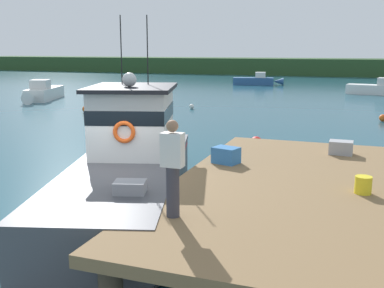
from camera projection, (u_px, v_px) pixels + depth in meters
name	position (u px, v px, depth m)	size (l,w,h in m)	color
ground_plane	(116.00, 213.00, 11.27)	(200.00, 200.00, 0.00)	#1E4C5B
dock	(322.00, 192.00, 9.45)	(6.00, 9.00, 1.20)	#4C3D2D
main_fishing_boat	(129.00, 167.00, 11.66)	(4.72, 9.91, 4.80)	#4C4C51
crate_single_by_cleat	(226.00, 155.00, 11.25)	(0.60, 0.44, 0.39)	#3370B2
crate_stack_near_edge	(341.00, 148.00, 12.19)	(0.60, 0.44, 0.36)	#9E9EA3
bait_bucket	(363.00, 185.00, 8.90)	(0.32, 0.32, 0.34)	yellow
deckhand_by_the_boat	(173.00, 167.00, 7.54)	(0.36, 0.22, 1.63)	#383842
moored_boat_near_channel	(380.00, 89.00, 39.64)	(5.83, 2.22, 1.45)	white
moored_boat_off_the_point	(257.00, 81.00, 50.17)	(5.50, 2.20, 1.37)	#285184
moored_boat_far_left	(43.00, 93.00, 35.67)	(3.17, 6.30, 1.59)	white
mooring_buoy_inshore	(86.00, 109.00, 28.80)	(0.42, 0.42, 0.42)	#EA5B19
mooring_buoy_spare_mooring	(256.00, 143.00, 18.37)	(0.51, 0.51, 0.51)	red
mooring_buoy_channel_marker	(383.00, 118.00, 25.32)	(0.39, 0.39, 0.39)	#EA5B19
mooring_buoy_outer	(192.00, 106.00, 30.49)	(0.32, 0.32, 0.32)	silver
far_shoreline	(322.00, 67.00, 68.12)	(120.00, 8.00, 2.40)	#284723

